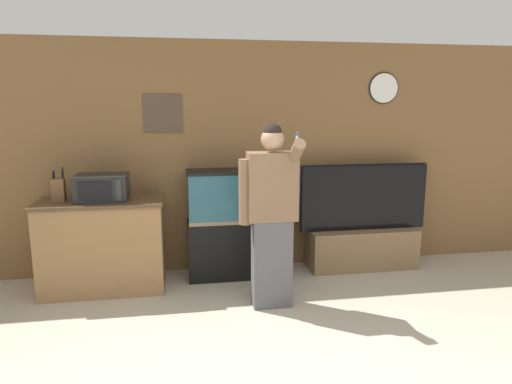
% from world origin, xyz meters
% --- Properties ---
extents(wall_back_paneled, '(10.00, 0.08, 2.60)m').
position_xyz_m(wall_back_paneled, '(0.00, 2.96, 1.30)').
color(wall_back_paneled, brown).
rests_on(wall_back_paneled, ground_plane).
extents(counter_island, '(1.26, 0.61, 0.95)m').
position_xyz_m(counter_island, '(-1.47, 2.49, 0.48)').
color(counter_island, olive).
rests_on(counter_island, ground_plane).
extents(microwave, '(0.50, 0.36, 0.26)m').
position_xyz_m(microwave, '(-1.44, 2.46, 1.09)').
color(microwave, black).
rests_on(microwave, counter_island).
extents(knife_block, '(0.12, 0.10, 0.34)m').
position_xyz_m(knife_block, '(-1.86, 2.49, 1.07)').
color(knife_block, brown).
rests_on(knife_block, counter_island).
extents(aquarium_on_stand, '(0.98, 0.40, 1.20)m').
position_xyz_m(aquarium_on_stand, '(-0.11, 2.65, 0.60)').
color(aquarium_on_stand, black).
rests_on(aquarium_on_stand, ground_plane).
extents(tv_on_stand, '(1.52, 0.40, 1.23)m').
position_xyz_m(tv_on_stand, '(1.43, 2.66, 0.37)').
color(tv_on_stand, brown).
rests_on(tv_on_stand, ground_plane).
extents(person_standing, '(0.55, 0.41, 1.74)m').
position_xyz_m(person_standing, '(0.16, 1.82, 0.91)').
color(person_standing, '#515156').
rests_on(person_standing, ground_plane).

